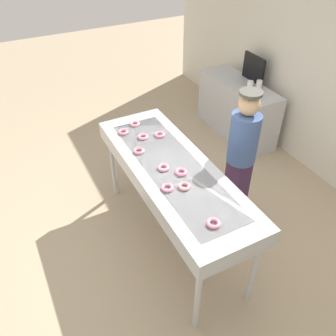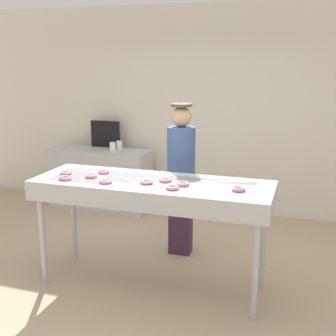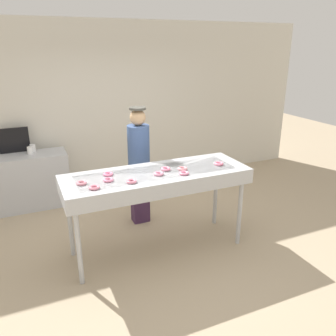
{
  "view_description": "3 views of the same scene",
  "coord_description": "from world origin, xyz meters",
  "px_view_note": "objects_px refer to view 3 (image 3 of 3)",
  "views": [
    {
      "loc": [
        2.39,
        -1.29,
        3.2
      ],
      "look_at": [
        0.13,
        -0.12,
        1.18
      ],
      "focal_mm": 37.73,
      "sensor_mm": 36.0,
      "label": 1
    },
    {
      "loc": [
        1.39,
        -3.76,
        2.17
      ],
      "look_at": [
        0.21,
        -0.14,
        1.23
      ],
      "focal_mm": 47.57,
      "sensor_mm": 36.0,
      "label": 2
    },
    {
      "loc": [
        -1.43,
        -3.59,
        2.5
      ],
      "look_at": [
        0.06,
        -0.19,
        1.16
      ],
      "focal_mm": 36.89,
      "sensor_mm": 36.0,
      "label": 3
    }
  ],
  "objects_px": {
    "strawberry_donut_2": "(184,173)",
    "paper_cup_1": "(33,148)",
    "strawberry_donut_3": "(94,187)",
    "strawberry_donut_6": "(219,164)",
    "prep_counter": "(20,182)",
    "paper_cup_0": "(30,150)",
    "fryer_conveyor": "(157,179)",
    "strawberry_donut_1": "(183,169)",
    "strawberry_donut_8": "(159,174)",
    "menu_display": "(14,140)",
    "strawberry_donut_5": "(132,181)",
    "strawberry_donut_7": "(108,180)",
    "worker_baker": "(139,161)",
    "strawberry_donut_0": "(81,183)",
    "strawberry_donut_4": "(166,169)",
    "strawberry_donut_9": "(108,174)"
  },
  "relations": [
    {
      "from": "strawberry_donut_2",
      "to": "paper_cup_1",
      "type": "bearing_deg",
      "value": 123.71
    },
    {
      "from": "strawberry_donut_3",
      "to": "strawberry_donut_6",
      "type": "xyz_separation_m",
      "value": [
        1.62,
        0.14,
        0.0
      ]
    },
    {
      "from": "prep_counter",
      "to": "paper_cup_0",
      "type": "height_order",
      "value": "paper_cup_0"
    },
    {
      "from": "fryer_conveyor",
      "to": "strawberry_donut_1",
      "type": "height_order",
      "value": "strawberry_donut_1"
    },
    {
      "from": "strawberry_donut_8",
      "to": "menu_display",
      "type": "bearing_deg",
      "value": 123.62
    },
    {
      "from": "fryer_conveyor",
      "to": "paper_cup_0",
      "type": "distance_m",
      "value": 2.4
    },
    {
      "from": "strawberry_donut_5",
      "to": "strawberry_donut_6",
      "type": "height_order",
      "value": "same"
    },
    {
      "from": "paper_cup_1",
      "to": "strawberry_donut_8",
      "type": "bearing_deg",
      "value": -60.23
    },
    {
      "from": "strawberry_donut_7",
      "to": "menu_display",
      "type": "bearing_deg",
      "value": 112.64
    },
    {
      "from": "strawberry_donut_3",
      "to": "prep_counter",
      "type": "bearing_deg",
      "value": 108.84
    },
    {
      "from": "strawberry_donut_5",
      "to": "worker_baker",
      "type": "bearing_deg",
      "value": 66.73
    },
    {
      "from": "strawberry_donut_0",
      "to": "paper_cup_1",
      "type": "distance_m",
      "value": 2.19
    },
    {
      "from": "menu_display",
      "to": "strawberry_donut_0",
      "type": "bearing_deg",
      "value": -73.75
    },
    {
      "from": "strawberry_donut_5",
      "to": "strawberry_donut_7",
      "type": "bearing_deg",
      "value": 146.46
    },
    {
      "from": "strawberry_donut_7",
      "to": "strawberry_donut_4",
      "type": "bearing_deg",
      "value": 5.64
    },
    {
      "from": "paper_cup_1",
      "to": "strawberry_donut_0",
      "type": "bearing_deg",
      "value": -79.68
    },
    {
      "from": "prep_counter",
      "to": "strawberry_donut_1",
      "type": "bearing_deg",
      "value": -47.6
    },
    {
      "from": "fryer_conveyor",
      "to": "strawberry_donut_0",
      "type": "xyz_separation_m",
      "value": [
        -0.9,
        -0.02,
        0.11
      ]
    },
    {
      "from": "strawberry_donut_8",
      "to": "paper_cup_0",
      "type": "xyz_separation_m",
      "value": [
        -1.32,
        2.09,
        -0.14
      ]
    },
    {
      "from": "paper_cup_1",
      "to": "strawberry_donut_1",
      "type": "bearing_deg",
      "value": -53.61
    },
    {
      "from": "strawberry_donut_3",
      "to": "paper_cup_0",
      "type": "distance_m",
      "value": 2.27
    },
    {
      "from": "strawberry_donut_2",
      "to": "worker_baker",
      "type": "height_order",
      "value": "worker_baker"
    },
    {
      "from": "strawberry_donut_1",
      "to": "strawberry_donut_4",
      "type": "bearing_deg",
      "value": 159.07
    },
    {
      "from": "strawberry_donut_6",
      "to": "strawberry_donut_9",
      "type": "relative_size",
      "value": 1.0
    },
    {
      "from": "strawberry_donut_0",
      "to": "strawberry_donut_8",
      "type": "xyz_separation_m",
      "value": [
        0.88,
        -0.07,
        0.0
      ]
    },
    {
      "from": "strawberry_donut_2",
      "to": "strawberry_donut_4",
      "type": "height_order",
      "value": "same"
    },
    {
      "from": "worker_baker",
      "to": "strawberry_donut_0",
      "type": "bearing_deg",
      "value": 34.47
    },
    {
      "from": "strawberry_donut_9",
      "to": "strawberry_donut_1",
      "type": "bearing_deg",
      "value": -11.81
    },
    {
      "from": "prep_counter",
      "to": "paper_cup_1",
      "type": "xyz_separation_m",
      "value": [
        0.26,
        0.14,
        0.5
      ]
    },
    {
      "from": "strawberry_donut_3",
      "to": "strawberry_donut_4",
      "type": "bearing_deg",
      "value": 13.95
    },
    {
      "from": "strawberry_donut_0",
      "to": "strawberry_donut_7",
      "type": "bearing_deg",
      "value": -5.42
    },
    {
      "from": "strawberry_donut_5",
      "to": "paper_cup_1",
      "type": "distance_m",
      "value": 2.5
    },
    {
      "from": "strawberry_donut_3",
      "to": "worker_baker",
      "type": "bearing_deg",
      "value": 50.03
    },
    {
      "from": "strawberry_donut_2",
      "to": "strawberry_donut_9",
      "type": "bearing_deg",
      "value": 158.11
    },
    {
      "from": "strawberry_donut_9",
      "to": "paper_cup_0",
      "type": "bearing_deg",
      "value": 112.51
    },
    {
      "from": "strawberry_donut_3",
      "to": "strawberry_donut_8",
      "type": "distance_m",
      "value": 0.79
    },
    {
      "from": "strawberry_donut_5",
      "to": "strawberry_donut_9",
      "type": "height_order",
      "value": "same"
    },
    {
      "from": "strawberry_donut_3",
      "to": "strawberry_donut_7",
      "type": "relative_size",
      "value": 1.0
    },
    {
      "from": "strawberry_donut_6",
      "to": "prep_counter",
      "type": "relative_size",
      "value": 0.08
    },
    {
      "from": "strawberry_donut_0",
      "to": "fryer_conveyor",
      "type": "bearing_deg",
      "value": 1.31
    },
    {
      "from": "strawberry_donut_3",
      "to": "strawberry_donut_6",
      "type": "bearing_deg",
      "value": 4.97
    },
    {
      "from": "strawberry_donut_1",
      "to": "strawberry_donut_6",
      "type": "bearing_deg",
      "value": -1.61
    },
    {
      "from": "paper_cup_1",
      "to": "strawberry_donut_3",
      "type": "bearing_deg",
      "value": -78.09
    },
    {
      "from": "strawberry_donut_8",
      "to": "paper_cup_1",
      "type": "bearing_deg",
      "value": 119.77
    },
    {
      "from": "strawberry_donut_4",
      "to": "strawberry_donut_9",
      "type": "height_order",
      "value": "same"
    },
    {
      "from": "strawberry_donut_1",
      "to": "strawberry_donut_7",
      "type": "height_order",
      "value": "same"
    },
    {
      "from": "strawberry_donut_5",
      "to": "strawberry_donut_9",
      "type": "bearing_deg",
      "value": 118.55
    },
    {
      "from": "strawberry_donut_4",
      "to": "strawberry_donut_5",
      "type": "height_order",
      "value": "same"
    },
    {
      "from": "strawberry_donut_5",
      "to": "strawberry_donut_7",
      "type": "xyz_separation_m",
      "value": [
        -0.22,
        0.15,
        0.0
      ]
    },
    {
      "from": "strawberry_donut_9",
      "to": "prep_counter",
      "type": "bearing_deg",
      "value": 117.93
    }
  ]
}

